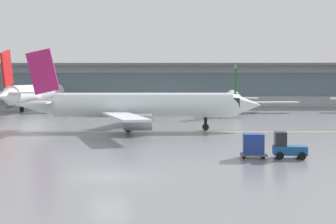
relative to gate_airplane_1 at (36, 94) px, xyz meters
name	(u,v)px	position (x,y,z in m)	size (l,w,h in m)	color
ground_plane	(109,176)	(22.45, -65.42, -3.31)	(400.00, 400.00, 0.00)	slate
taxiway_centreline_stripe	(143,132)	(22.82, -37.90, -3.31)	(110.00, 0.36, 0.01)	yellow
terminal_concourse	(158,84)	(22.45, 20.88, 1.61)	(184.98, 11.00, 9.60)	#B2B7BC
gate_airplane_1	(36,94)	(0.00, 0.00, 0.00)	(30.89, 33.37, 11.05)	white
gate_airplane_2	(233,99)	(37.31, -2.29, -0.77)	(23.77, 25.65, 8.49)	white
taxiing_regional_jet	(141,106)	(22.43, -35.91, -0.34)	(29.85, 27.80, 9.90)	white
baggage_tug	(287,147)	(35.53, -57.79, -2.42)	(2.69, 1.78, 2.10)	#194C8C
cargo_dolly_lead	(253,145)	(32.92, -57.61, -2.26)	(2.21, 1.74, 1.94)	#595B60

